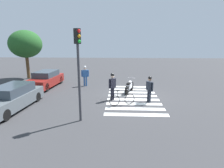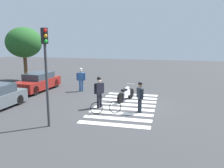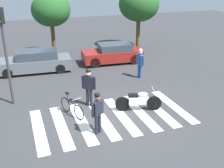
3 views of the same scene
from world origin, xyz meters
The scene contains 10 objects.
ground_plane centered at (0.00, 0.00, 0.00)m, with size 60.00×60.00×0.00m, color #38383A.
police_motorcycle centered at (1.36, 0.20, 0.47)m, with size 2.08×0.88×1.05m.
leaning_bicycle centered at (-1.61, 0.78, 0.38)m, with size 0.72×1.60×1.01m.
officer_on_foot centered at (-0.62, 1.43, 1.11)m, with size 0.57×0.47×1.89m.
officer_by_motorcycle centered at (-0.95, -1.00, 1.01)m, with size 0.58×0.42×1.76m.
pedestrian_bystander centered at (3.28, 4.03, 1.06)m, with size 0.32×0.66×1.82m.
crosswalk_stripes centered at (0.00, 0.00, 0.00)m, with size 6.75×3.59×0.01m.
car_maroon_wagon centered at (2.80, 7.42, 0.67)m, with size 4.28×2.03×1.38m.
traffic_light_pole centered at (-4.05, 2.90, 3.03)m, with size 0.34×0.35×4.55m.
street_tree_far centered at (6.28, 10.67, 3.59)m, with size 3.28×3.28×5.00m.
Camera 2 is at (-13.93, -2.50, 4.20)m, focal length 38.93 mm.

